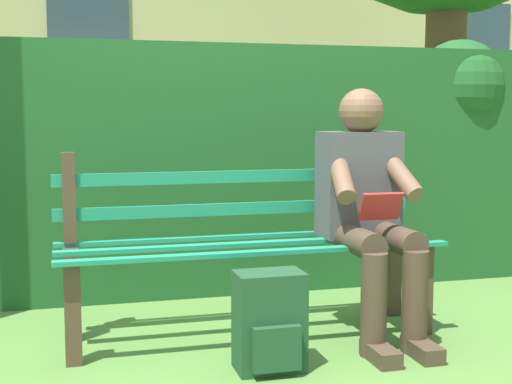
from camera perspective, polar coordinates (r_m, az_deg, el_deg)
The scene contains 5 objects.
ground at distance 3.49m, azimuth -0.44°, elevation -11.58°, with size 60.00×60.00×0.00m, color #517F38.
park_bench at distance 3.44m, azimuth -0.73°, elevation -4.27°, with size 1.82×0.49×0.89m.
person_seated at distance 3.43m, azimuth 9.04°, elevation -1.02°, with size 0.44×0.73×1.19m.
hedge_backdrop at distance 4.46m, azimuth -1.06°, elevation 2.48°, with size 4.94×0.74×1.56m.
backpack at distance 3.00m, azimuth 1.10°, elevation -10.45°, with size 0.28×0.26×0.42m.
Camera 1 is at (0.84, 3.21, 1.07)m, focal length 49.67 mm.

